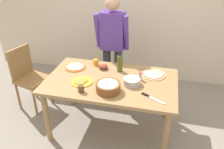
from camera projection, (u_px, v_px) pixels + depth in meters
name	position (u px, v px, depth m)	size (l,w,h in m)	color
ground	(111.00, 127.00, 3.21)	(8.00, 8.00, 0.00)	gray
wall_back	(133.00, 6.00, 3.92)	(5.60, 0.10, 2.60)	beige
dining_table	(111.00, 86.00, 2.88)	(1.60, 0.96, 0.76)	#A37A4C
person_cook	(112.00, 43.00, 3.42)	(0.49, 0.25, 1.62)	#2D2D38
chair_wooden_left	(28.00, 75.00, 3.40)	(0.49, 0.49, 0.95)	olive
pizza_raw_on_board	(153.00, 74.00, 2.94)	(0.31, 0.31, 0.02)	beige
pizza_cooked_on_tray	(75.00, 67.00, 3.12)	(0.28, 0.28, 0.02)	#C67A33
plate_with_slice	(82.00, 82.00, 2.78)	(0.26, 0.26, 0.02)	gold
popcorn_bowl	(108.00, 86.00, 2.59)	(0.28, 0.28, 0.11)	brown
mixing_bowl_steel	(132.00, 81.00, 2.72)	(0.20, 0.20, 0.08)	#B7B7BC
small_sauce_bowl	(103.00, 67.00, 3.07)	(0.11, 0.11, 0.06)	#4C2D1E
olive_oil_bottle	(120.00, 63.00, 2.98)	(0.07, 0.07, 0.26)	#47561E
cup_orange	(96.00, 62.00, 3.17)	(0.07, 0.07, 0.09)	orange
cup_small_brown	(81.00, 89.00, 2.59)	(0.07, 0.07, 0.09)	brown
salt_shaker	(140.00, 76.00, 2.81)	(0.04, 0.04, 0.11)	white
chef_knife	(150.00, 97.00, 2.50)	(0.27, 0.16, 0.02)	silver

